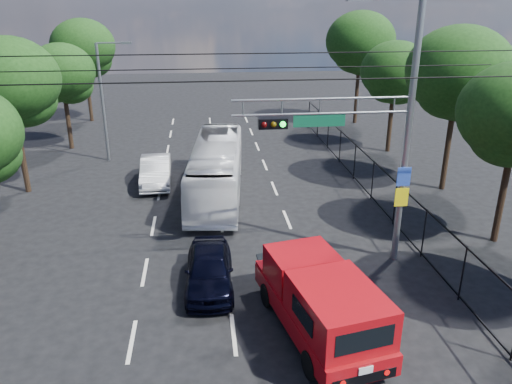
{
  "coord_description": "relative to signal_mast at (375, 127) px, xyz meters",
  "views": [
    {
      "loc": [
        -0.7,
        -8.37,
        9.43
      ],
      "look_at": [
        1.18,
        8.47,
        2.8
      ],
      "focal_mm": 35.0,
      "sensor_mm": 36.0,
      "label": 1
    }
  ],
  "objects": [
    {
      "name": "streetlight_left",
      "position": [
        -11.62,
        14.01,
        -1.3
      ],
      "size": [
        2.09,
        0.22,
        7.08
      ],
      "color": "slate",
      "rests_on": "ground"
    },
    {
      "name": "tree_left_d",
      "position": [
        -14.67,
        17.03,
        -0.52
      ],
      "size": [
        4.2,
        4.2,
        6.83
      ],
      "color": "black",
      "rests_on": "ground"
    },
    {
      "name": "tree_left_c",
      "position": [
        -15.07,
        9.03,
        0.15
      ],
      "size": [
        4.8,
        4.8,
        7.8
      ],
      "color": "black",
      "rests_on": "ground"
    },
    {
      "name": "white_van",
      "position": [
        -8.53,
        9.44,
        -4.52
      ],
      "size": [
        1.7,
        4.45,
        1.45
      ],
      "primitive_type": "imported",
      "rotation": [
        0.0,
        0.0,
        0.04
      ],
      "color": "silver",
      "rests_on": "ground"
    },
    {
      "name": "signal_mast",
      "position": [
        0.0,
        0.0,
        0.0
      ],
      "size": [
        6.43,
        0.39,
        9.5
      ],
      "color": "slate",
      "rests_on": "ground"
    },
    {
      "name": "red_pickup",
      "position": [
        -2.75,
        -4.21,
        -4.08
      ],
      "size": [
        3.21,
        6.14,
        2.18
      ],
      "color": "black",
      "rests_on": "ground"
    },
    {
      "name": "utility_wires",
      "position": [
        -5.28,
        0.84,
        1.99
      ],
      "size": [
        22.0,
        5.04,
        0.74
      ],
      "color": "black",
      "rests_on": "ground"
    },
    {
      "name": "navy_hatchback",
      "position": [
        -5.92,
        -1.23,
        -4.55
      ],
      "size": [
        1.74,
        4.08,
        1.38
      ],
      "primitive_type": "imported",
      "rotation": [
        0.0,
        0.0,
        -0.03
      ],
      "color": "black",
      "rests_on": "ground"
    },
    {
      "name": "tree_right_e",
      "position": [
        6.33,
        22.03,
        0.69
      ],
      "size": [
        5.28,
        5.28,
        8.58
      ],
      "color": "black",
      "rests_on": "ground"
    },
    {
      "name": "tree_right_d",
      "position": [
        6.13,
        14.03,
        -0.39
      ],
      "size": [
        4.32,
        4.32,
        7.02
      ],
      "color": "black",
      "rests_on": "ground"
    },
    {
      "name": "tree_left_e",
      "position": [
        -14.87,
        25.03,
        0.29
      ],
      "size": [
        4.92,
        4.92,
        7.99
      ],
      "color": "black",
      "rests_on": "ground"
    },
    {
      "name": "lane_markings",
      "position": [
        -5.28,
        6.01,
        -5.24
      ],
      "size": [
        6.12,
        38.0,
        0.01
      ],
      "color": "beige",
      "rests_on": "ground"
    },
    {
      "name": "white_bus",
      "position": [
        -5.32,
        7.51,
        -3.86
      ],
      "size": [
        3.3,
        10.1,
        2.76
      ],
      "primitive_type": "imported",
      "rotation": [
        0.0,
        0.0,
        -0.1
      ],
      "color": "white",
      "rests_on": "ground"
    },
    {
      "name": "fence_right",
      "position": [
        2.32,
        4.18,
        -4.21
      ],
      "size": [
        0.06,
        34.03,
        2.0
      ],
      "color": "black",
      "rests_on": "ground"
    },
    {
      "name": "tree_right_c",
      "position": [
        6.53,
        7.03,
        0.49
      ],
      "size": [
        5.1,
        5.1,
        8.29
      ],
      "color": "black",
      "rests_on": "ground"
    }
  ]
}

